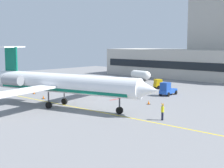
% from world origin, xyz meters
% --- Properties ---
extents(ground, '(120.00, 120.00, 0.11)m').
position_xyz_m(ground, '(-0.00, 0.00, -0.05)').
color(ground, slate).
extents(regional_jet, '(28.51, 23.40, 8.35)m').
position_xyz_m(regional_jet, '(-5.72, -0.72, 3.31)').
color(regional_jet, white).
rests_on(regional_jet, ground).
extents(baggage_tug, '(3.10, 3.47, 1.83)m').
position_xyz_m(baggage_tug, '(-6.00, 24.28, 0.85)').
color(baggage_tug, '#E5B20C').
rests_on(baggage_tug, ground).
extents(belt_loader, '(2.06, 4.12, 2.27)m').
position_xyz_m(belt_loader, '(-0.39, 17.95, 1.01)').
color(belt_loader, '#1E4CB2').
rests_on(belt_loader, ground).
extents(fuel_tank, '(6.07, 2.70, 2.32)m').
position_xyz_m(fuel_tank, '(-17.60, 32.89, 1.31)').
color(fuel_tank, white).
rests_on(fuel_tank, ground).
extents(marshaller, '(0.73, 0.55, 2.00)m').
position_xyz_m(marshaller, '(9.32, 2.12, 1.02)').
color(marshaller, '#191E33').
rests_on(marshaller, ground).
extents(safety_cone_alpha, '(0.47, 0.47, 0.55)m').
position_xyz_m(safety_cone_alpha, '(-18.50, 3.71, 0.25)').
color(safety_cone_alpha, orange).
rests_on(safety_cone_alpha, ground).
extents(safety_cone_bravo, '(0.47, 0.47, 0.55)m').
position_xyz_m(safety_cone_bravo, '(-8.47, 2.31, 0.25)').
color(safety_cone_bravo, orange).
rests_on(safety_cone_bravo, ground).
extents(safety_cone_charlie, '(0.47, 0.47, 0.55)m').
position_xyz_m(safety_cone_charlie, '(2.23, 9.11, 0.25)').
color(safety_cone_charlie, orange).
rests_on(safety_cone_charlie, ground).
extents(safety_cone_delta, '(0.47, 0.47, 0.55)m').
position_xyz_m(safety_cone_delta, '(-12.92, 1.64, 0.25)').
color(safety_cone_delta, orange).
rests_on(safety_cone_delta, ground).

